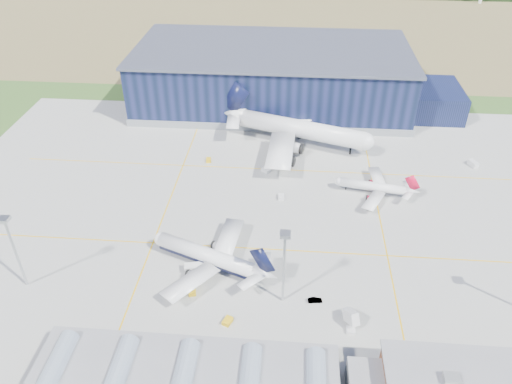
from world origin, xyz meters
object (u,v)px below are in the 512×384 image
gse_tug_a (192,291)px  gse_cart_b (266,170)px  gse_cart_a (281,197)px  gse_tug_c (209,160)px  light_mast_west (12,241)px  airliner_navy (207,249)px  airstair (350,319)px  light_mast_center (284,257)px  airliner_widebody (302,121)px  gse_tug_b (228,321)px  gse_van_b (473,164)px  hangar (278,79)px  gse_van_a (195,268)px  car_a (441,367)px  airliner_red (373,182)px  car_b (315,300)px

gse_tug_a → gse_cart_b: 64.39m
gse_cart_a → gse_tug_c: (-28.61, 22.16, -0.01)m
light_mast_west → gse_cart_b: bearing=45.8°
gse_tug_a → airliner_navy: bearing=64.0°
light_mast_west → airstair: light_mast_west is taller
light_mast_center → airliner_navy: light_mast_center is taller
airliner_widebody → gse_cart_b: 27.02m
gse_tug_b → gse_tug_c: gse_tug_c is taller
gse_tug_a → gse_cart_a: size_ratio=1.10×
gse_cart_a → gse_van_b: (71.00, 27.10, 0.39)m
gse_tug_a → gse_cart_a: 50.81m
airliner_widebody → airstair: 92.95m
airliner_widebody → gse_cart_a: (-6.17, -38.47, -10.01)m
hangar → airstair: hangar is taller
gse_van_a → car_a: 67.52m
gse_van_a → airstair: bearing=-123.1°
light_mast_center → gse_van_b: size_ratio=5.20×
airliner_red → airliner_widebody: bearing=-42.4°
gse_tug_b → light_mast_center: bearing=55.2°
light_mast_west → gse_van_a: bearing=11.1°
airliner_navy → gse_tug_a: 12.36m
gse_cart_a → car_b: size_ratio=0.78×
gse_tug_b → car_a: 51.39m
airstair → car_b: bearing=119.0°
light_mast_west → gse_tug_c: 80.44m
gse_van_b → car_b: bearing=-151.3°
light_mast_center → gse_tug_a: size_ratio=7.21×
hangar → gse_tug_c: bearing=-112.9°
airliner_red → gse_cart_b: (-37.44, 11.19, -3.98)m
gse_tug_b → gse_van_b: size_ratio=0.64×
gse_van_b → gse_tug_c: (-99.61, -4.94, -0.40)m
airliner_widebody → gse_tug_a: (-28.22, -84.25, -9.97)m
gse_tug_a → car_b: 32.85m
gse_cart_a → airliner_widebody: bearing=79.1°
hangar → gse_cart_a: bearing=-86.4°
hangar → gse_van_b: (75.95, -51.17, -10.60)m
airliner_widebody → gse_van_b: 66.51m
car_a → airliner_widebody: bearing=-3.9°
hangar → gse_van_b: 92.19m
gse_tug_b → gse_van_b: bearing=67.2°
airliner_widebody → car_a: (33.14, -103.00, -10.07)m
airliner_navy → car_b: 32.92m
hangar → airliner_red: 81.56m
airliner_red → airstair: size_ratio=5.59×
light_mast_center → airstair: light_mast_center is taller
gse_tug_a → gse_van_a: size_ratio=0.54×
light_mast_west → gse_cart_b: light_mast_west is taller
light_mast_center → airstair: bearing=-20.9°
airliner_red → airstair: bearing=89.2°
airstair → gse_cart_b: bearing=87.0°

